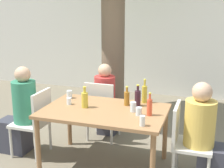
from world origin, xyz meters
name	(u,v)px	position (x,y,z in m)	size (l,w,h in m)	color
ground_plane	(105,165)	(0.00, 0.00, 0.00)	(30.00, 30.00, 0.00)	#706651
cafe_building_wall	(157,32)	(0.00, 3.45, 1.40)	(10.00, 0.08, 2.80)	silver
dining_table_front	(104,115)	(0.00, 0.00, 0.69)	(1.51, 0.98, 0.76)	#996B42
patio_chair_0	(35,119)	(-0.99, 0.00, 0.52)	(0.44, 0.44, 0.91)	beige
patio_chair_1	(185,138)	(0.99, 0.00, 0.52)	(0.44, 0.44, 0.91)	beige
patio_chair_2	(102,107)	(-0.30, 0.72, 0.52)	(0.44, 0.44, 0.91)	beige
person_seated_0	(20,115)	(-1.23, 0.00, 0.55)	(0.56, 0.32, 1.23)	#383842
person_seated_1	(207,140)	(1.22, 0.00, 0.54)	(0.57, 0.35, 1.20)	#383842
person_seated_2	(107,103)	(-0.30, 0.96, 0.51)	(0.32, 0.56, 1.16)	#383842
wine_bottle_0	(138,98)	(0.35, 0.27, 0.87)	(0.08, 0.08, 0.28)	#331923
amber_bottle_1	(127,98)	(0.22, 0.25, 0.86)	(0.07, 0.07, 0.25)	#9E661E
oil_cruet_2	(85,100)	(-0.26, 0.00, 0.87)	(0.08, 0.08, 0.27)	gold
soda_bottle_3	(150,107)	(0.57, -0.03, 0.87)	(0.06, 0.06, 0.27)	#DB4C2D
oil_cruet_4	(144,94)	(0.41, 0.42, 0.89)	(0.07, 0.07, 0.32)	gold
drinking_glass_0	(142,121)	(0.56, -0.37, 0.82)	(0.06, 0.06, 0.11)	silver
drinking_glass_1	(133,107)	(0.35, 0.04, 0.82)	(0.07, 0.07, 0.12)	silver
drinking_glass_2	(139,111)	(0.45, -0.07, 0.81)	(0.07, 0.07, 0.10)	silver
drinking_glass_3	(69,94)	(-0.62, 0.30, 0.82)	(0.08, 0.08, 0.11)	silver
drinking_glass_4	(69,101)	(-0.50, 0.05, 0.81)	(0.06, 0.06, 0.09)	white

